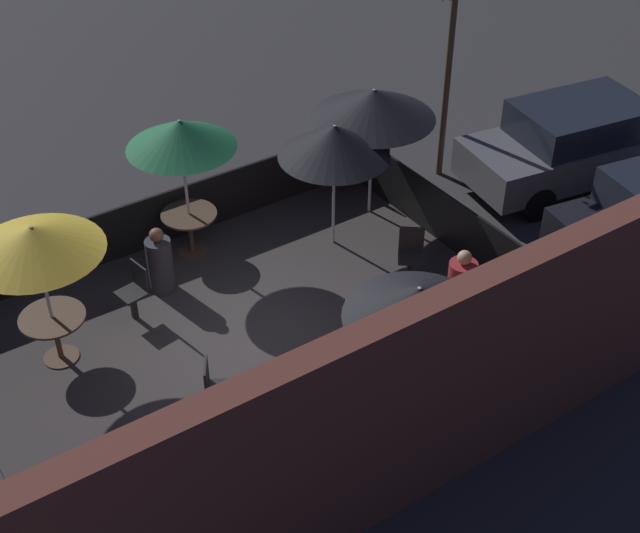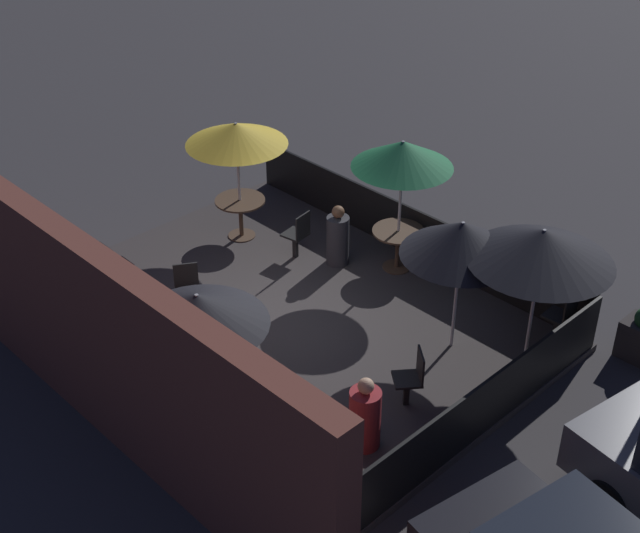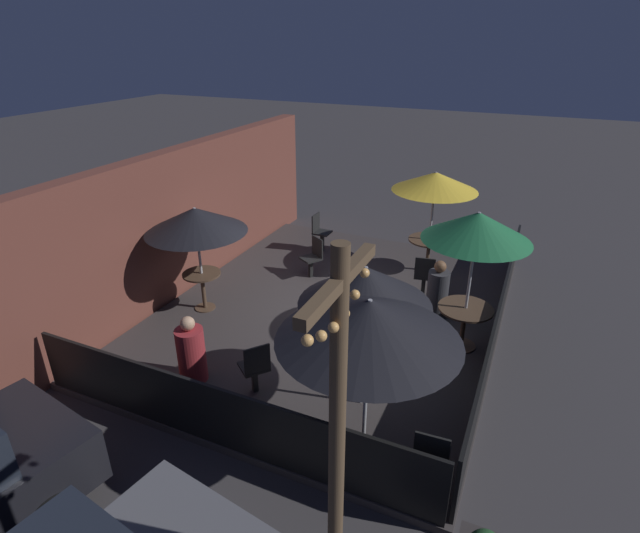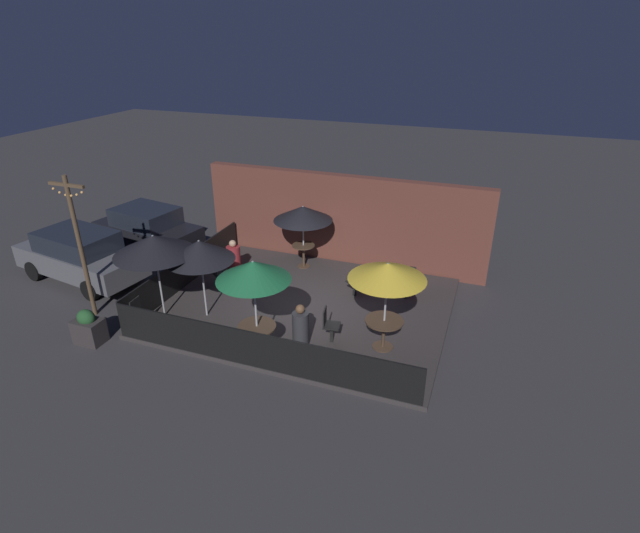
{
  "view_description": "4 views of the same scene",
  "coord_description": "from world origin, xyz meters",
  "views": [
    {
      "loc": [
        4.78,
        8.73,
        9.0
      ],
      "look_at": [
        -0.93,
        0.27,
        1.28
      ],
      "focal_mm": 50.0,
      "sensor_mm": 36.0,
      "label": 1
    },
    {
      "loc": [
        -8.97,
        7.85,
        8.73
      ],
      "look_at": [
        -0.41,
        -0.47,
        1.14
      ],
      "focal_mm": 50.0,
      "sensor_mm": 36.0,
      "label": 2
    },
    {
      "loc": [
        -7.97,
        -3.34,
        5.12
      ],
      "look_at": [
        0.11,
        0.31,
        0.95
      ],
      "focal_mm": 28.0,
      "sensor_mm": 36.0,
      "label": 3
    },
    {
      "loc": [
        4.65,
        -11.53,
        7.33
      ],
      "look_at": [
        0.24,
        0.52,
        1.14
      ],
      "focal_mm": 28.0,
      "sensor_mm": 36.0,
      "label": 4
    }
  ],
  "objects": [
    {
      "name": "ground_plane",
      "position": [
        0.0,
        0.0,
        0.0
      ],
      "size": [
        60.0,
        60.0,
        0.0
      ],
      "primitive_type": "plane",
      "color": "#383538"
    },
    {
      "name": "patio_deck",
      "position": [
        0.0,
        0.0,
        0.06
      ],
      "size": [
        7.95,
        6.28,
        0.12
      ],
      "color": "#383333",
      "rests_on": "ground_plane"
    },
    {
      "name": "building_wall",
      "position": [
        0.0,
        3.37,
        1.53
      ],
      "size": [
        9.55,
        0.36,
        3.05
      ],
      "color": "brown",
      "rests_on": "ground_plane"
    },
    {
      "name": "fence_front",
      "position": [
        0.0,
        -3.09,
        0.59
      ],
      "size": [
        7.75,
        0.05,
        0.95
      ],
      "color": "black",
      "rests_on": "patio_deck"
    },
    {
      "name": "fence_side_left",
      "position": [
        -3.93,
        0.0,
        0.59
      ],
      "size": [
        0.05,
        6.08,
        0.95
      ],
      "color": "black",
      "rests_on": "patio_deck"
    },
    {
      "name": "patio_umbrella_0",
      "position": [
        -1.0,
        2.34,
        1.99
      ],
      "size": [
        1.9,
        1.9,
        2.1
      ],
      "color": "#B2B2B7",
      "rests_on": "patio_deck"
    },
    {
      "name": "patio_umbrella_1",
      "position": [
        2.57,
        -1.29,
        2.23
      ],
      "size": [
        1.85,
        1.85,
        2.31
      ],
      "color": "#B2B2B7",
      "rests_on": "patio_deck"
    },
    {
      "name": "patio_umbrella_2",
      "position": [
        -0.24,
        -2.56,
        2.35
      ],
      "size": [
        1.74,
        1.74,
        2.47
      ],
      "color": "#B2B2B7",
      "rests_on": "patio_deck"
    },
    {
      "name": "patio_umbrella_3",
      "position": [
        -3.45,
        -1.89,
        2.25
      ],
      "size": [
        2.12,
        2.12,
        2.39
      ],
      "color": "#B2B2B7",
      "rests_on": "patio_deck"
    },
    {
      "name": "patio_umbrella_4",
      "position": [
        -2.37,
        -1.47,
        2.08
      ],
      "size": [
        1.82,
        1.82,
        2.23
      ],
      "color": "#B2B2B7",
      "rests_on": "patio_deck"
    },
    {
      "name": "dining_table_0",
      "position": [
        -1.0,
        2.34,
        0.72
      ],
      "size": [
        0.74,
        0.74,
        0.78
      ],
      "color": "#4C3828",
      "rests_on": "patio_deck"
    },
    {
      "name": "dining_table_1",
      "position": [
        2.57,
        -1.29,
        0.74
      ],
      "size": [
        0.94,
        0.94,
        0.78
      ],
      "color": "#4C3828",
      "rests_on": "patio_deck"
    },
    {
      "name": "dining_table_2",
      "position": [
        -0.24,
        -2.56,
        0.73
      ],
      "size": [
        0.93,
        0.93,
        0.77
      ],
      "color": "#4C3828",
      "rests_on": "patio_deck"
    },
    {
      "name": "patio_chair_0",
      "position": [
        1.23,
        -1.52,
        0.64
      ],
      "size": [
        0.46,
        0.46,
        0.94
      ],
      "rotation": [
        0.0,
        0.0,
        0.17
      ],
      "color": "black",
      "rests_on": "patio_deck"
    },
    {
      "name": "patio_chair_1",
      "position": [
        -2.82,
        0.05,
        0.61
      ],
      "size": [
        0.56,
        0.56,
        0.91
      ],
      "rotation": [
        0.0,
        0.0,
        0.9
      ],
      "color": "black",
      "rests_on": "patio_deck"
    },
    {
      "name": "patio_chair_2",
      "position": [
        1.21,
        0.98,
        0.61
      ],
      "size": [
        0.55,
        0.55,
        0.91
      ],
      "rotation": [
        0.0,
        0.0,
        2.59
      ],
      "color": "black",
      "rests_on": "patio_deck"
    },
    {
      "name": "patio_chair_3",
      "position": [
        -3.5,
        -2.74,
        0.63
      ],
      "size": [
        0.42,
        0.42,
        0.94
      ],
      "rotation": [
        0.0,
        0.0,
        0.06
      ],
      "color": "black",
      "rests_on": "patio_deck"
    },
    {
      "name": "patio_chair_4",
      "position": [
        2.61,
        1.45,
        0.64
      ],
      "size": [
        0.41,
        0.41,
        0.95
      ],
      "rotation": [
        0.0,
        0.0,
        -1.59
      ],
      "color": "black",
      "rests_on": "patio_deck"
    },
    {
      "name": "patron_0",
      "position": [
        -2.93,
        1.14,
        0.61
      ],
      "size": [
        0.55,
        0.55,
        1.14
      ],
      "rotation": [
        0.0,
        0.0,
        3.44
      ],
      "color": "maroon",
      "rests_on": "patio_deck"
    },
    {
      "name": "patron_1",
      "position": [
        0.62,
        -1.92,
        0.63
      ],
      "size": [
        0.55,
        0.55,
        1.16
      ],
      "rotation": [
        0.0,
        0.0,
        1.07
      ],
      "color": "#333338",
      "rests_on": "patio_deck"
    }
  ]
}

